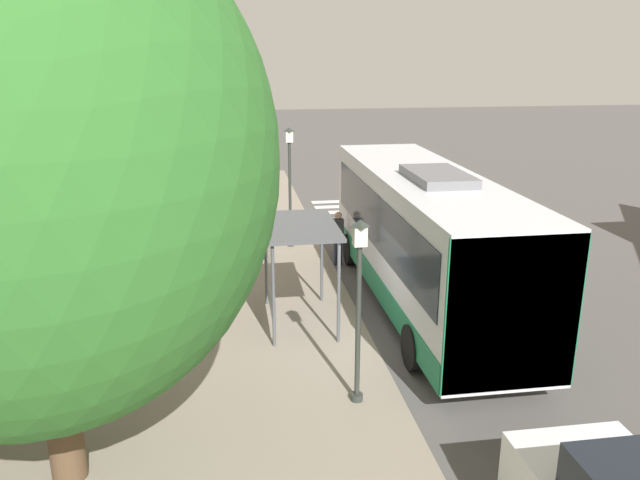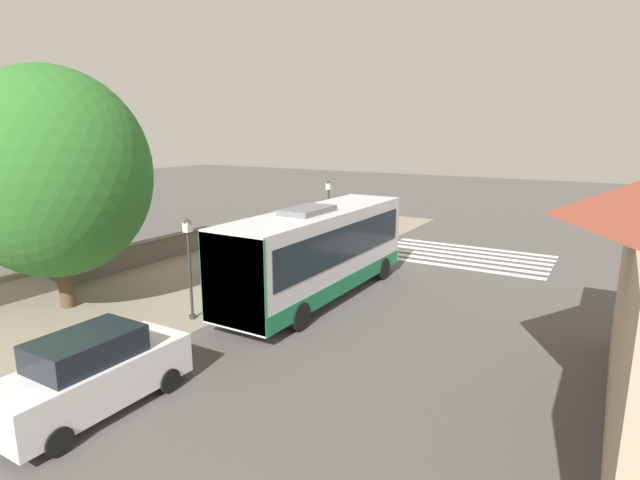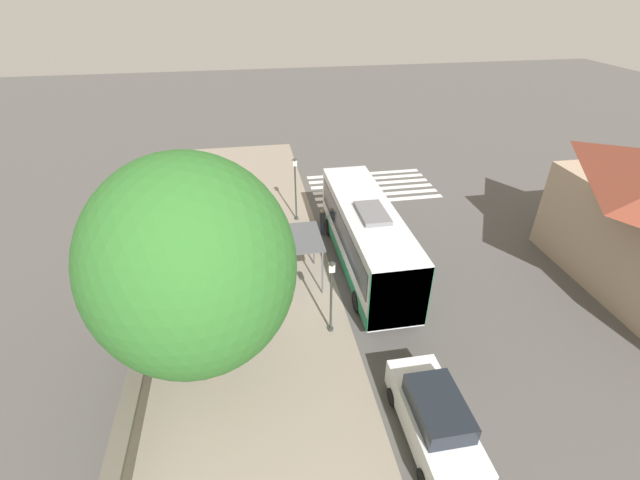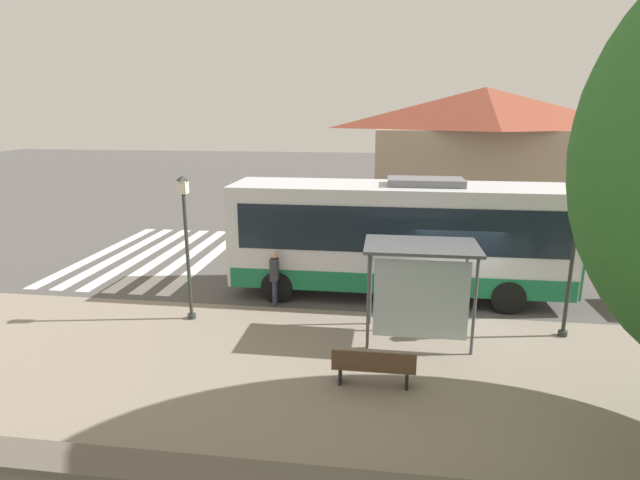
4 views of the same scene
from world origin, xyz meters
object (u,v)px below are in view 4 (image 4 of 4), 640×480
at_px(bus, 398,236).
at_px(pedestrian, 274,274).
at_px(street_lamp_near, 186,236).
at_px(bus_shelter, 421,263).
at_px(bench, 373,367).
at_px(street_lamp_far, 573,257).

xyz_separation_m(bus, pedestrian, (-1.61, 3.71, -0.94)).
bearing_deg(street_lamp_near, bus_shelter, -95.42).
relative_size(bus, bench, 5.86).
relative_size(bus, street_lamp_far, 2.85).
bearing_deg(bus_shelter, bench, 155.73).
xyz_separation_m(pedestrian, street_lamp_near, (-1.30, 2.18, 1.44)).
relative_size(pedestrian, bench, 0.97).
height_order(bus, street_lamp_near, street_lamp_near).
bearing_deg(pedestrian, bus, -66.58).
bearing_deg(bus, bus_shelter, -171.71).
bearing_deg(street_lamp_far, bench, 122.91).
height_order(bus_shelter, street_lamp_far, street_lamp_far).
bearing_deg(bus_shelter, bus, 8.29).
height_order(bus_shelter, street_lamp_near, street_lamp_near).
height_order(pedestrian, street_lamp_far, street_lamp_far).
bearing_deg(bench, bus_shelter, -24.27).
height_order(bench, street_lamp_near, street_lamp_near).
height_order(bus, bench, bus).
height_order(bus, pedestrian, bus).
bearing_deg(pedestrian, street_lamp_near, 120.82).
xyz_separation_m(street_lamp_near, street_lamp_far, (0.21, -10.28, -0.25)).
bearing_deg(pedestrian, street_lamp_far, -97.62).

